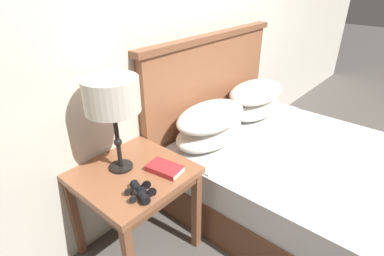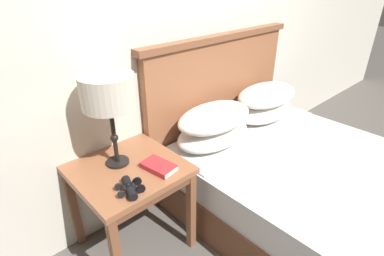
% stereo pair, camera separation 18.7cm
% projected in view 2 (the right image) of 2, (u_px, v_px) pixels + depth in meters
% --- Properties ---
extents(wall_back, '(8.00, 0.06, 2.60)m').
position_uv_depth(wall_back, '(169.00, 20.00, 1.89)').
color(wall_back, beige).
rests_on(wall_back, ground_plane).
extents(nightstand, '(0.58, 0.58, 0.60)m').
position_uv_depth(nightstand, '(128.00, 178.00, 1.71)').
color(nightstand, brown).
rests_on(nightstand, ground_plane).
extents(bed, '(1.50, 2.02, 1.17)m').
position_uv_depth(bed, '(312.00, 185.00, 2.01)').
color(bed, brown).
rests_on(bed, ground_plane).
extents(table_lamp, '(0.28, 0.28, 0.52)m').
position_uv_depth(table_lamp, '(108.00, 94.00, 1.51)').
color(table_lamp, black).
rests_on(table_lamp, nightstand).
extents(book_on_nightstand, '(0.15, 0.21, 0.03)m').
position_uv_depth(book_on_nightstand, '(158.00, 167.00, 1.65)').
color(book_on_nightstand, silver).
rests_on(book_on_nightstand, nightstand).
extents(binoculars_pair, '(0.15, 0.16, 0.05)m').
position_uv_depth(binoculars_pair, '(130.00, 188.00, 1.48)').
color(binoculars_pair, black).
rests_on(binoculars_pair, nightstand).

